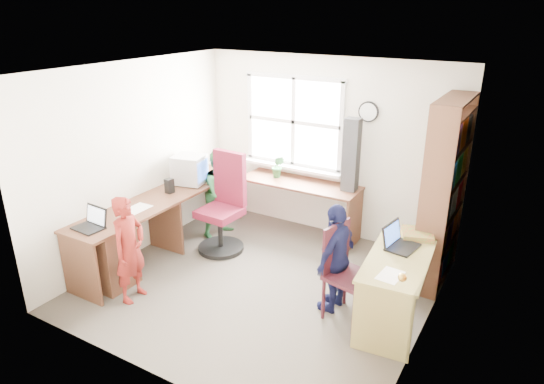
# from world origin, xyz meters

# --- Properties ---
(room) EXTENTS (3.64, 3.44, 2.44)m
(room) POSITION_xyz_m (0.01, 0.10, 1.22)
(room) COLOR #463F37
(room) RESTS_ON ground
(l_desk) EXTENTS (2.38, 2.95, 0.75)m
(l_desk) POSITION_xyz_m (-1.31, -0.28, 0.46)
(l_desk) COLOR brown
(l_desk) RESTS_ON ground
(right_desk) EXTENTS (0.68, 1.28, 0.71)m
(right_desk) POSITION_xyz_m (1.50, 0.12, 0.52)
(right_desk) COLOR #9D8F4E
(right_desk) RESTS_ON ground
(bookshelf) EXTENTS (0.30, 1.02, 2.10)m
(bookshelf) POSITION_xyz_m (1.65, 1.19, 1.00)
(bookshelf) COLOR brown
(bookshelf) RESTS_ON ground
(swivel_chair) EXTENTS (0.62, 0.62, 1.28)m
(swivel_chair) POSITION_xyz_m (-0.88, 0.54, 0.55)
(swivel_chair) COLOR black
(swivel_chair) RESTS_ON ground
(wooden_chair) EXTENTS (0.52, 0.52, 0.99)m
(wooden_chair) POSITION_xyz_m (1.03, -0.07, 0.54)
(wooden_chair) COLOR #3B131B
(wooden_chair) RESTS_ON ground
(crt_monitor) EXTENTS (0.46, 0.43, 0.39)m
(crt_monitor) POSITION_xyz_m (-1.50, 0.63, 0.95)
(crt_monitor) COLOR silver
(crt_monitor) RESTS_ON l_desk
(laptop_left) EXTENTS (0.34, 0.29, 0.22)m
(laptop_left) POSITION_xyz_m (-1.53, -0.97, 0.80)
(laptop_left) COLOR black
(laptop_left) RESTS_ON l_desk
(laptop_right) EXTENTS (0.34, 0.39, 0.24)m
(laptop_right) POSITION_xyz_m (1.42, 0.33, 0.77)
(laptop_right) COLOR black
(laptop_right) RESTS_ON right_desk
(speaker_a) EXTENTS (0.11, 0.11, 0.19)m
(speaker_a) POSITION_xyz_m (-1.51, 0.24, 0.84)
(speaker_a) COLOR black
(speaker_a) RESTS_ON l_desk
(speaker_b) EXTENTS (0.12, 0.12, 0.18)m
(speaker_b) POSITION_xyz_m (-1.50, 0.79, 0.84)
(speaker_b) COLOR black
(speaker_b) RESTS_ON l_desk
(cd_tower) EXTENTS (0.19, 0.17, 0.94)m
(cd_tower) POSITION_xyz_m (0.43, 1.49, 1.22)
(cd_tower) COLOR black
(cd_tower) RESTS_ON l_desk
(game_box) EXTENTS (0.39, 0.39, 0.06)m
(game_box) POSITION_xyz_m (1.53, 0.66, 0.74)
(game_box) COLOR red
(game_box) RESTS_ON right_desk
(paper_a) EXTENTS (0.22, 0.32, 0.00)m
(paper_a) POSITION_xyz_m (-1.48, -0.35, 0.75)
(paper_a) COLOR white
(paper_a) RESTS_ON l_desk
(paper_b) EXTENTS (0.21, 0.29, 0.00)m
(paper_b) POSITION_xyz_m (1.53, -0.26, 0.71)
(paper_b) COLOR white
(paper_b) RESTS_ON right_desk
(potted_plant) EXTENTS (0.20, 0.18, 0.31)m
(potted_plant) POSITION_xyz_m (-0.61, 1.45, 0.91)
(potted_plant) COLOR #2B6B35
(potted_plant) RESTS_ON l_desk
(person_red) EXTENTS (0.32, 0.46, 1.18)m
(person_red) POSITION_xyz_m (-1.05, -0.92, 0.59)
(person_red) COLOR maroon
(person_red) RESTS_ON ground
(person_green) EXTENTS (0.57, 0.67, 1.20)m
(person_green) POSITION_xyz_m (-1.15, 0.86, 0.60)
(person_green) COLOR #2E733D
(person_green) RESTS_ON ground
(person_navy) EXTENTS (0.34, 0.71, 1.17)m
(person_navy) POSITION_xyz_m (0.89, 0.01, 0.59)
(person_navy) COLOR #141740
(person_navy) RESTS_ON ground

